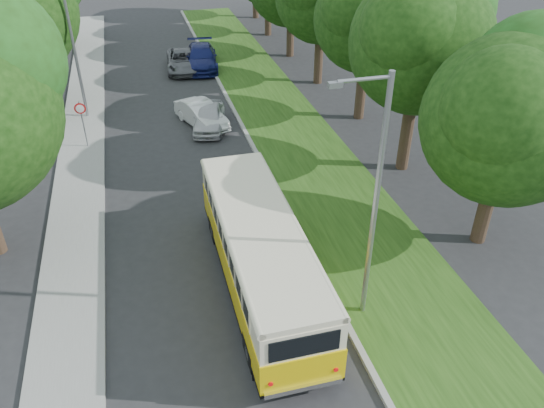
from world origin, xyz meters
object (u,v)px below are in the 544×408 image
object	(u,v)px
car_white	(201,114)
car_blue	(201,57)
lamppost_near	(373,198)
lamppost_far	(71,45)
car_grey	(183,61)
car_silver	(209,117)
vintage_bus	(260,256)

from	to	relation	value
car_white	car_blue	bearing A→B (deg)	60.54
lamppost_near	lamppost_far	xyz separation A→B (m)	(-8.91, 18.50, -0.25)
car_blue	car_grey	bearing A→B (deg)	-168.81
car_blue	car_silver	bearing A→B (deg)	-89.90
lamppost_near	car_silver	xyz separation A→B (m)	(-2.34, 15.23, -3.71)
car_white	car_blue	xyz separation A→B (m)	(1.48, 9.66, 0.10)
car_blue	car_grey	size ratio (longest dim) A/B	1.09
vintage_bus	car_white	distance (m)	13.79
lamppost_near	vintage_bus	world-z (taller)	lamppost_near
lamppost_near	lamppost_far	bearing A→B (deg)	115.71
car_silver	car_blue	distance (m)	10.24
lamppost_near	lamppost_far	world-z (taller)	lamppost_near
car_silver	car_white	size ratio (longest dim) A/B	0.98
lamppost_far	vintage_bus	size ratio (longest dim) A/B	0.79
car_white	car_grey	distance (m)	9.55
lamppost_far	car_grey	bearing A→B (deg)	46.77
lamppost_far	car_white	world-z (taller)	lamppost_far
car_blue	lamppost_near	bearing A→B (deg)	-80.85
car_blue	car_grey	distance (m)	1.31
lamppost_near	car_silver	bearing A→B (deg)	98.72
lamppost_far	car_grey	distance (m)	9.95
lamppost_near	car_grey	world-z (taller)	lamppost_near
lamppost_far	car_silver	xyz separation A→B (m)	(6.57, -3.27, -3.46)
lamppost_near	lamppost_far	size ratio (longest dim) A/B	1.07
lamppost_near	vintage_bus	size ratio (longest dim) A/B	0.85
lamppost_near	car_blue	world-z (taller)	lamppost_near
car_silver	car_grey	world-z (taller)	car_grey
lamppost_far	car_grey	xyz separation A→B (m)	(6.40, 6.80, -3.45)
vintage_bus	car_grey	bearing A→B (deg)	89.46
vintage_bus	car_silver	world-z (taller)	vintage_bus
lamppost_near	car_white	world-z (taller)	lamppost_near
lamppost_near	vintage_bus	xyz separation A→B (m)	(-2.77, 1.98, -2.97)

